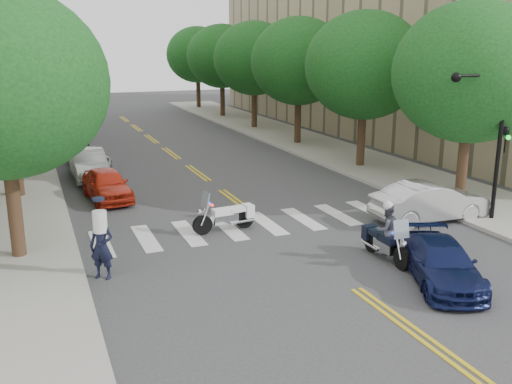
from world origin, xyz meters
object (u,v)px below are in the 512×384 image
motorcycle_parked (229,216)px  convertible (430,202)px  motorcycle_police (385,233)px  sedan_blue (442,263)px  officer_standing (102,246)px

motorcycle_parked → convertible: motorcycle_parked is taller
motorcycle_police → motorcycle_parked: size_ratio=0.98×
motorcycle_parked → convertible: size_ratio=0.53×
motorcycle_parked → convertible: bearing=-109.9°
sedan_blue → motorcycle_police: bearing=124.2°
sedan_blue → motorcycle_parked: bearing=143.5°
motorcycle_police → sedan_blue: (0.45, -2.17, -0.26)m
officer_standing → sedan_blue: officer_standing is taller
sedan_blue → officer_standing: bearing=178.7°
motorcycle_parked → officer_standing: 5.68m
motorcycle_police → motorcycle_parked: motorcycle_police is taller
motorcycle_police → sedan_blue: motorcycle_police is taller
officer_standing → convertible: (12.53, 1.05, -0.22)m
motorcycle_parked → officer_standing: officer_standing is taller
convertible → motorcycle_parked: bearing=79.2°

